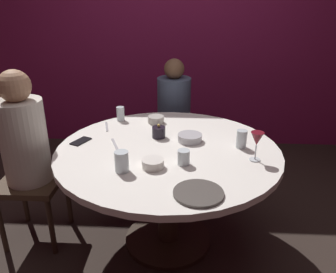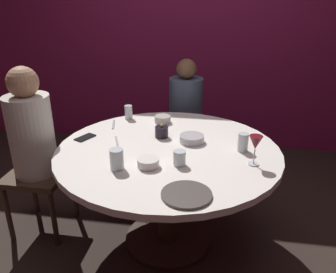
{
  "view_description": "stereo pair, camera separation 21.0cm",
  "coord_description": "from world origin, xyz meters",
  "px_view_note": "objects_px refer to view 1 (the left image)",
  "views": [
    {
      "loc": [
        0.11,
        -1.94,
        1.62
      ],
      "look_at": [
        0.0,
        0.0,
        0.8
      ],
      "focal_mm": 36.17,
      "sensor_mm": 36.0,
      "label": 1
    },
    {
      "loc": [
        0.32,
        -1.91,
        1.62
      ],
      "look_at": [
        0.0,
        0.0,
        0.8
      ],
      "focal_mm": 36.17,
      "sensor_mm": 36.0,
      "label": 2
    }
  ],
  "objects_px": {
    "seated_diner_left": "(24,142)",
    "bowl_small_white": "(153,163)",
    "cup_by_right_diner": "(184,157)",
    "cell_phone": "(81,141)",
    "cup_by_left_diner": "(122,162)",
    "bowl_serving_large": "(190,138)",
    "seated_diner_back": "(174,106)",
    "cup_center_front": "(121,114)",
    "wine_glass": "(257,140)",
    "candle_holder": "(159,132)",
    "dining_table": "(168,167)",
    "cup_near_candle": "(242,139)",
    "dinner_plate": "(198,193)",
    "bowl_salad_center": "(156,119)"
  },
  "relations": [
    {
      "from": "seated_diner_left",
      "to": "bowl_small_white",
      "type": "xyz_separation_m",
      "value": [
        0.86,
        -0.26,
        0.0
      ]
    },
    {
      "from": "cup_by_right_diner",
      "to": "bowl_small_white",
      "type": "bearing_deg",
      "value": -164.32
    },
    {
      "from": "cell_phone",
      "to": "cup_by_left_diner",
      "type": "height_order",
      "value": "cup_by_left_diner"
    },
    {
      "from": "bowl_serving_large",
      "to": "cup_by_right_diner",
      "type": "bearing_deg",
      "value": -96.48
    },
    {
      "from": "seated_diner_back",
      "to": "cup_center_front",
      "type": "xyz_separation_m",
      "value": [
        -0.39,
        -0.49,
        0.09
      ]
    },
    {
      "from": "wine_glass",
      "to": "cup_by_left_diner",
      "type": "distance_m",
      "value": 0.78
    },
    {
      "from": "wine_glass",
      "to": "cup_by_left_diner",
      "type": "bearing_deg",
      "value": -166.77
    },
    {
      "from": "candle_holder",
      "to": "cell_phone",
      "type": "bearing_deg",
      "value": -168.61
    },
    {
      "from": "dining_table",
      "to": "bowl_serving_large",
      "type": "bearing_deg",
      "value": 41.25
    },
    {
      "from": "dining_table",
      "to": "seated_diner_left",
      "type": "height_order",
      "value": "seated_diner_left"
    },
    {
      "from": "candle_holder",
      "to": "cup_near_candle",
      "type": "height_order",
      "value": "cup_near_candle"
    },
    {
      "from": "seated_diner_left",
      "to": "bowl_serving_large",
      "type": "xyz_separation_m",
      "value": [
        1.07,
        0.12,
        0.0
      ]
    },
    {
      "from": "wine_glass",
      "to": "bowl_serving_large",
      "type": "distance_m",
      "value": 0.47
    },
    {
      "from": "cup_center_front",
      "to": "seated_diner_left",
      "type": "bearing_deg",
      "value": -137.59
    },
    {
      "from": "bowl_small_white",
      "to": "wine_glass",
      "type": "bearing_deg",
      "value": 11.74
    },
    {
      "from": "seated_diner_left",
      "to": "cell_phone",
      "type": "bearing_deg",
      "value": 11.31
    },
    {
      "from": "candle_holder",
      "to": "dinner_plate",
      "type": "bearing_deg",
      "value": -70.31
    },
    {
      "from": "bowl_salad_center",
      "to": "cup_near_candle",
      "type": "distance_m",
      "value": 0.71
    },
    {
      "from": "wine_glass",
      "to": "bowl_salad_center",
      "type": "height_order",
      "value": "wine_glass"
    },
    {
      "from": "bowl_small_white",
      "to": "bowl_serving_large",
      "type": "bearing_deg",
      "value": 61.28
    },
    {
      "from": "dining_table",
      "to": "candle_holder",
      "type": "xyz_separation_m",
      "value": [
        -0.07,
        0.17,
        0.18
      ]
    },
    {
      "from": "candle_holder",
      "to": "bowl_small_white",
      "type": "height_order",
      "value": "candle_holder"
    },
    {
      "from": "dinner_plate",
      "to": "wine_glass",
      "type": "bearing_deg",
      "value": 48.63
    },
    {
      "from": "bowl_serving_large",
      "to": "cup_center_front",
      "type": "height_order",
      "value": "cup_center_front"
    },
    {
      "from": "dining_table",
      "to": "bowl_small_white",
      "type": "height_order",
      "value": "bowl_small_white"
    },
    {
      "from": "cell_phone",
      "to": "cup_near_candle",
      "type": "bearing_deg",
      "value": 23.61
    },
    {
      "from": "candle_holder",
      "to": "bowl_small_white",
      "type": "xyz_separation_m",
      "value": [
        0.0,
        -0.43,
        -0.01
      ]
    },
    {
      "from": "seated_diner_back",
      "to": "cell_phone",
      "type": "bearing_deg",
      "value": -32.43
    },
    {
      "from": "cup_near_candle",
      "to": "bowl_serving_large",
      "type": "bearing_deg",
      "value": 165.39
    },
    {
      "from": "bowl_serving_large",
      "to": "bowl_salad_center",
      "type": "relative_size",
      "value": 1.32
    },
    {
      "from": "dining_table",
      "to": "candle_holder",
      "type": "distance_m",
      "value": 0.26
    },
    {
      "from": "cup_center_front",
      "to": "cup_near_candle",
      "type": "bearing_deg",
      "value": -27.97
    },
    {
      "from": "seated_diner_left",
      "to": "cup_by_right_diner",
      "type": "xyz_separation_m",
      "value": [
        1.03,
        -0.21,
        0.02
      ]
    },
    {
      "from": "wine_glass",
      "to": "cup_center_front",
      "type": "xyz_separation_m",
      "value": [
        -0.91,
        0.63,
        -0.08
      ]
    },
    {
      "from": "dining_table",
      "to": "bowl_small_white",
      "type": "distance_m",
      "value": 0.31
    },
    {
      "from": "bowl_salad_center",
      "to": "bowl_small_white",
      "type": "height_order",
      "value": "bowl_salad_center"
    },
    {
      "from": "seated_diner_back",
      "to": "wine_glass",
      "type": "xyz_separation_m",
      "value": [
        0.52,
        -1.12,
        0.16
      ]
    },
    {
      "from": "seated_diner_left",
      "to": "cup_center_front",
      "type": "height_order",
      "value": "seated_diner_left"
    },
    {
      "from": "cup_by_left_diner",
      "to": "cup_near_candle",
      "type": "bearing_deg",
      "value": 26.78
    },
    {
      "from": "seated_diner_left",
      "to": "bowl_small_white",
      "type": "bearing_deg",
      "value": -16.85
    },
    {
      "from": "cell_phone",
      "to": "bowl_salad_center",
      "type": "relative_size",
      "value": 1.15
    },
    {
      "from": "wine_glass",
      "to": "bowl_salad_center",
      "type": "distance_m",
      "value": 0.87
    },
    {
      "from": "candle_holder",
      "to": "cup_center_front",
      "type": "bearing_deg",
      "value": 135.05
    },
    {
      "from": "seated_diner_back",
      "to": "cup_by_right_diner",
      "type": "height_order",
      "value": "seated_diner_back"
    },
    {
      "from": "dinner_plate",
      "to": "cup_by_right_diner",
      "type": "relative_size",
      "value": 2.87
    },
    {
      "from": "dining_table",
      "to": "bowl_salad_center",
      "type": "xyz_separation_m",
      "value": [
        -0.12,
        0.45,
        0.16
      ]
    },
    {
      "from": "cup_by_left_diner",
      "to": "seated_diner_back",
      "type": "bearing_deg",
      "value": 79.73
    },
    {
      "from": "seated_diner_left",
      "to": "cup_by_left_diner",
      "type": "xyz_separation_m",
      "value": [
        0.69,
        -0.31,
        0.04
      ]
    },
    {
      "from": "seated_diner_left",
      "to": "dinner_plate",
      "type": "distance_m",
      "value": 1.22
    },
    {
      "from": "bowl_salad_center",
      "to": "cup_near_candle",
      "type": "bearing_deg",
      "value": -35.65
    }
  ]
}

